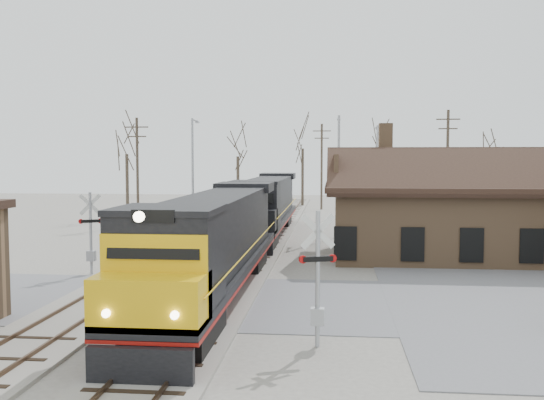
# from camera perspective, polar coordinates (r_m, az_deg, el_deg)

# --- Properties ---
(ground) EXTENTS (140.00, 140.00, 0.00)m
(ground) POSITION_cam_1_polar(r_m,az_deg,el_deg) (25.13, -5.54, -9.40)
(ground) COLOR #9D988E
(ground) RESTS_ON ground
(road) EXTENTS (60.00, 9.00, 0.03)m
(road) POSITION_cam_1_polar(r_m,az_deg,el_deg) (25.13, -5.54, -9.37)
(road) COLOR slate
(road) RESTS_ON ground
(track_main) EXTENTS (3.40, 90.00, 0.24)m
(track_main) POSITION_cam_1_polar(r_m,az_deg,el_deg) (39.69, -1.30, -4.33)
(track_main) COLOR #9D988E
(track_main) RESTS_ON ground
(track_siding) EXTENTS (3.40, 90.00, 0.24)m
(track_siding) POSITION_cam_1_polar(r_m,az_deg,el_deg) (40.48, -7.66, -4.20)
(track_siding) COLOR #9D988E
(track_siding) RESTS_ON ground
(depot) EXTENTS (15.20, 9.31, 7.90)m
(depot) POSITION_cam_1_polar(r_m,az_deg,el_deg) (36.84, 16.94, -1.48)
(depot) COLOR #8F6A4A
(depot) RESTS_ON ground
(locomotive_lead) EXTENTS (2.98, 19.99, 4.44)m
(locomotive_lead) POSITION_cam_1_polar(r_m,az_deg,el_deg) (24.63, -5.61, -4.15)
(locomotive_lead) COLOR black
(locomotive_lead) RESTS_ON ground
(locomotive_trailing) EXTENTS (2.98, 19.99, 4.20)m
(locomotive_trailing) POSITION_cam_1_polar(r_m,az_deg,el_deg) (44.57, -0.49, -0.48)
(locomotive_trailing) COLOR black
(locomotive_trailing) RESTS_ON ground
(crossbuck_near) EXTENTS (1.16, 0.47, 4.21)m
(crossbuck_near) POSITION_cam_1_polar(r_m,az_deg,el_deg) (18.75, 4.32, -7.87)
(crossbuck_near) COLOR #A5A8AD
(crossbuck_near) RESTS_ON ground
(crossbuck_far) EXTENTS (1.10, 0.57, 4.11)m
(crossbuck_far) POSITION_cam_1_polar(r_m,az_deg,el_deg) (31.49, -16.69, -3.26)
(crossbuck_far) COLOR #A5A8AD
(crossbuck_far) RESTS_ON ground
(streetlight_a) EXTENTS (0.25, 2.04, 8.72)m
(streetlight_a) POSITION_cam_1_polar(r_m,az_deg,el_deg) (45.44, -7.44, 2.81)
(streetlight_a) COLOR #A5A8AD
(streetlight_a) RESTS_ON ground
(streetlight_b) EXTENTS (0.25, 2.04, 8.88)m
(streetlight_b) POSITION_cam_1_polar(r_m,az_deg,el_deg) (44.56, 6.28, 2.90)
(streetlight_b) COLOR #A5A8AD
(streetlight_b) RESTS_ON ground
(streetlight_c) EXTENTS (0.25, 2.04, 8.99)m
(streetlight_c) POSITION_cam_1_polar(r_m,az_deg,el_deg) (60.44, 9.84, 3.21)
(streetlight_c) COLOR #A5A8AD
(streetlight_c) RESTS_ON ground
(utility_pole_a) EXTENTS (2.00, 0.24, 9.22)m
(utility_pole_a) POSITION_cam_1_polar(r_m,az_deg,el_deg) (53.24, -12.55, 2.85)
(utility_pole_a) COLOR #382D23
(utility_pole_a) RESTS_ON ground
(utility_pole_b) EXTENTS (2.00, 0.24, 9.58)m
(utility_pole_b) POSITION_cam_1_polar(r_m,az_deg,el_deg) (67.92, 4.69, 3.32)
(utility_pole_b) COLOR #382D23
(utility_pole_b) RESTS_ON ground
(utility_pole_c) EXTENTS (2.00, 0.24, 9.89)m
(utility_pole_c) POSITION_cam_1_polar(r_m,az_deg,el_deg) (54.14, 16.17, 3.17)
(utility_pole_c) COLOR #382D23
(utility_pole_c) RESTS_ON ground
(tree_a) EXTENTS (4.10, 4.10, 10.06)m
(tree_a) POSITION_cam_1_polar(r_m,az_deg,el_deg) (59.71, -13.53, 5.19)
(tree_a) COLOR #382D23
(tree_a) RESTS_ON ground
(tree_b) EXTENTS (3.96, 3.96, 9.71)m
(tree_b) POSITION_cam_1_polar(r_m,az_deg,el_deg) (64.87, -3.24, 4.97)
(tree_b) COLOR #382D23
(tree_b) RESTS_ON ground
(tree_c) EXTENTS (4.60, 4.60, 11.27)m
(tree_c) POSITION_cam_1_polar(r_m,az_deg,el_deg) (72.23, 2.91, 5.76)
(tree_c) COLOR #382D23
(tree_c) RESTS_ON ground
(tree_d) EXTENTS (4.36, 4.36, 10.67)m
(tree_d) POSITION_cam_1_polar(r_m,az_deg,el_deg) (66.41, 10.35, 5.48)
(tree_d) COLOR #382D23
(tree_d) RESTS_ON ground
(tree_e) EXTENTS (3.51, 3.51, 8.59)m
(tree_e) POSITION_cam_1_polar(r_m,az_deg,el_deg) (64.20, 19.72, 4.03)
(tree_e) COLOR #382D23
(tree_e) RESTS_ON ground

